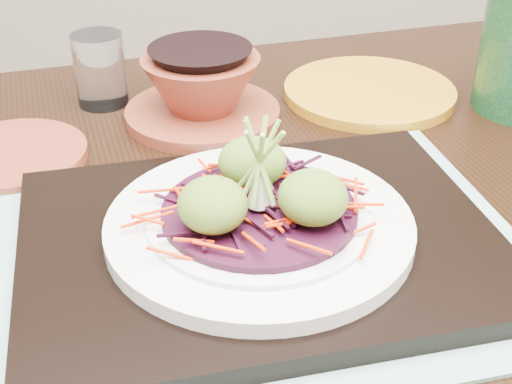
{
  "coord_description": "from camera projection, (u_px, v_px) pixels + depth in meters",
  "views": [
    {
      "loc": [
        -0.06,
        -0.44,
        1.16
      ],
      "look_at": [
        0.01,
        0.06,
        0.84
      ],
      "focal_mm": 50.0,
      "sensor_mm": 36.0,
      "label": 1
    }
  ],
  "objects": [
    {
      "name": "white_plate",
      "position": [
        259.0,
        224.0,
        0.6
      ],
      "size": [
        0.26,
        0.26,
        0.02
      ],
      "color": "silver",
      "rests_on": "serving_tray"
    },
    {
      "name": "serving_tray",
      "position": [
        259.0,
        241.0,
        0.61
      ],
      "size": [
        0.42,
        0.33,
        0.02
      ],
      "primitive_type": "cube",
      "rotation": [
        0.0,
        0.0,
        0.09
      ],
      "color": "black",
      "rests_on": "placemat"
    },
    {
      "name": "yellow_plate",
      "position": [
        369.0,
        92.0,
        0.89
      ],
      "size": [
        0.25,
        0.25,
        0.01
      ],
      "primitive_type": "cylinder",
      "rotation": [
        0.0,
        0.0,
        -0.18
      ],
      "color": "#AE7113",
      "rests_on": "dining_table"
    },
    {
      "name": "terracotta_bowl_set",
      "position": [
        202.0,
        92.0,
        0.82
      ],
      "size": [
        0.24,
        0.24,
        0.08
      ],
      "rotation": [
        0.0,
        0.0,
        0.46
      ],
      "color": "maroon",
      "rests_on": "dining_table"
    },
    {
      "name": "water_glass",
      "position": [
        100.0,
        70.0,
        0.85
      ],
      "size": [
        0.06,
        0.06,
        0.09
      ],
      "primitive_type": "cylinder",
      "rotation": [
        0.0,
        0.0,
        0.03
      ],
      "color": "white",
      "rests_on": "dining_table"
    },
    {
      "name": "scallion_garnish",
      "position": [
        259.0,
        166.0,
        0.57
      ],
      "size": [
        0.06,
        0.06,
        0.09
      ],
      "primitive_type": null,
      "color": "#83B247",
      "rests_on": "cabbage_bed"
    },
    {
      "name": "dining_table",
      "position": [
        211.0,
        301.0,
        0.72
      ],
      "size": [
        1.38,
        1.03,
        0.79
      ],
      "rotation": [
        0.0,
        0.0,
        0.16
      ],
      "color": "black",
      "rests_on": "ground"
    },
    {
      "name": "carrot_julienne",
      "position": [
        259.0,
        203.0,
        0.59
      ],
      "size": [
        0.2,
        0.2,
        0.01
      ],
      "primitive_type": null,
      "color": "red",
      "rests_on": "cabbage_bed"
    },
    {
      "name": "cabbage_bed",
      "position": [
        259.0,
        211.0,
        0.59
      ],
      "size": [
        0.16,
        0.16,
        0.01
      ],
      "primitive_type": "cylinder",
      "color": "black",
      "rests_on": "white_plate"
    },
    {
      "name": "guacamole_scoops",
      "position": [
        260.0,
        188.0,
        0.58
      ],
      "size": [
        0.14,
        0.13,
        0.04
      ],
      "color": "#597B24",
      "rests_on": "cabbage_bed"
    },
    {
      "name": "placemat",
      "position": [
        259.0,
        251.0,
        0.61
      ],
      "size": [
        0.49,
        0.4,
        0.0
      ],
      "primitive_type": "cube",
      "rotation": [
        0.0,
        0.0,
        0.09
      ],
      "color": "#7FA59C",
      "rests_on": "dining_table"
    },
    {
      "name": "terracotta_side_plate",
      "position": [
        12.0,
        156.0,
        0.75
      ],
      "size": [
        0.18,
        0.18,
        0.01
      ],
      "primitive_type": "cylinder",
      "rotation": [
        0.0,
        0.0,
        -0.16
      ],
      "color": "maroon",
      "rests_on": "dining_table"
    }
  ]
}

